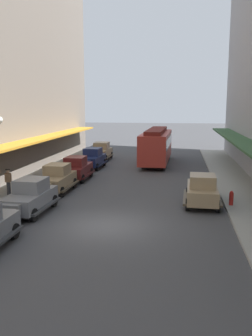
{
  "coord_description": "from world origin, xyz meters",
  "views": [
    {
      "loc": [
        3.31,
        -16.4,
        5.79
      ],
      "look_at": [
        0.0,
        6.0,
        1.8
      ],
      "focal_mm": 38.42,
      "sensor_mm": 36.0,
      "label": 1
    }
  ],
  "objects": [
    {
      "name": "pedestrian_1",
      "position": [
        -7.26,
        4.4,
        1.01
      ],
      "size": [
        0.36,
        0.28,
        1.67
      ],
      "color": "#2D2D33",
      "rests_on": "sidewalk_left"
    },
    {
      "name": "parked_car_4",
      "position": [
        -4.58,
        1.5,
        0.94
      ],
      "size": [
        2.26,
        4.3,
        1.84
      ],
      "color": "slate",
      "rests_on": "ground"
    },
    {
      "name": "parked_car_0",
      "position": [
        -4.57,
        10.37,
        0.94
      ],
      "size": [
        2.17,
        4.27,
        1.84
      ],
      "color": "#591919",
      "rests_on": "ground"
    },
    {
      "name": "parked_car_5",
      "position": [
        -4.78,
        6.32,
        0.94
      ],
      "size": [
        2.18,
        4.27,
        1.84
      ],
      "color": "#997F5B",
      "rests_on": "ground"
    },
    {
      "name": "parked_car_1",
      "position": [
        -4.87,
        20.82,
        0.94
      ],
      "size": [
        2.19,
        4.28,
        1.84
      ],
      "color": "#997F5B",
      "rests_on": "ground"
    },
    {
      "name": "streetcar",
      "position": [
        1.1,
        19.06,
        1.9
      ],
      "size": [
        2.76,
        9.66,
        3.46
      ],
      "color": "#A52D23",
      "rests_on": "ground"
    },
    {
      "name": "parked_car_3",
      "position": [
        -4.59,
        15.67,
        0.94
      ],
      "size": [
        2.31,
        4.32,
        1.84
      ],
      "color": "#19234C",
      "rests_on": "ground"
    },
    {
      "name": "ground_plane",
      "position": [
        0.0,
        0.0,
        0.0
      ],
      "size": [
        200.0,
        200.0,
        0.0
      ],
      "primitive_type": "plane",
      "color": "#424244"
    },
    {
      "name": "fire_hydrant",
      "position": [
        6.35,
        4.11,
        0.56
      ],
      "size": [
        0.24,
        0.24,
        0.82
      ],
      "color": "#B21E19",
      "rests_on": "sidewalk_right"
    },
    {
      "name": "parked_car_6",
      "position": [
        4.72,
        4.4,
        0.94
      ],
      "size": [
        2.24,
        4.3,
        1.84
      ],
      "color": "#997F5B",
      "rests_on": "ground"
    }
  ]
}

